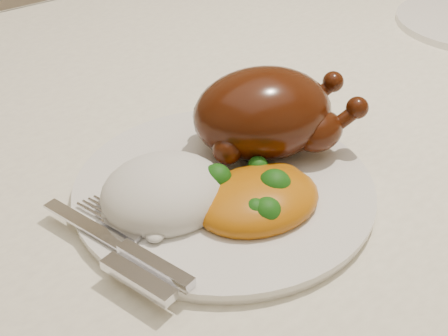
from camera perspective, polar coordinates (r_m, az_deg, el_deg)
dining_table at (r=0.81m, az=4.94°, el=-0.95°), size 1.60×0.90×0.76m
tablecloth at (r=0.77m, az=5.21°, el=3.46°), size 1.73×1.03×0.18m
dinner_plate at (r=0.61m, az=0.00°, el=-2.02°), size 0.32×0.32×0.01m
roast_chicken at (r=0.63m, az=3.95°, el=5.03°), size 0.19×0.15×0.09m
rice_mound at (r=0.58m, az=-5.47°, el=-2.33°), size 0.14×0.13×0.06m
mac_and_cheese at (r=0.57m, az=3.08°, el=-2.60°), size 0.13×0.11×0.05m
cutlery at (r=0.52m, az=-8.55°, el=-7.94°), size 0.06×0.17×0.01m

